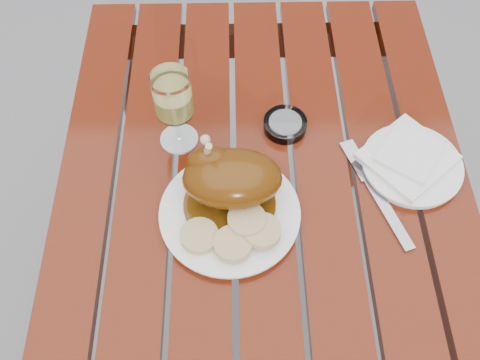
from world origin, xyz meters
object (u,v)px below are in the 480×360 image
Objects in this scene: dinner_plate at (230,214)px; wine_glass at (175,111)px; ashtray at (285,125)px; side_plate at (412,165)px; table at (259,289)px.

wine_glass is (-0.10, 0.18, 0.08)m from dinner_plate.
wine_glass is 2.03× the size of ashtray.
side_plate is 2.20× the size of ashtray.
table is 0.49m from side_plate.
dinner_plate is 0.22m from wine_glass.
ashtray is at bearing 156.73° from side_plate.
table is at bearing -103.66° from ashtray.
dinner_plate is at bearing -164.04° from side_plate.
side_plate is (0.46, -0.08, -0.08)m from wine_glass.
dinner_plate is at bearing -119.26° from ashtray.
side_plate reaches higher than table.
dinner_plate is 2.91× the size of ashtray.
dinner_plate is 1.32× the size of side_plate.
dinner_plate is 0.24m from ashtray.
table is 4.61× the size of dinner_plate.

